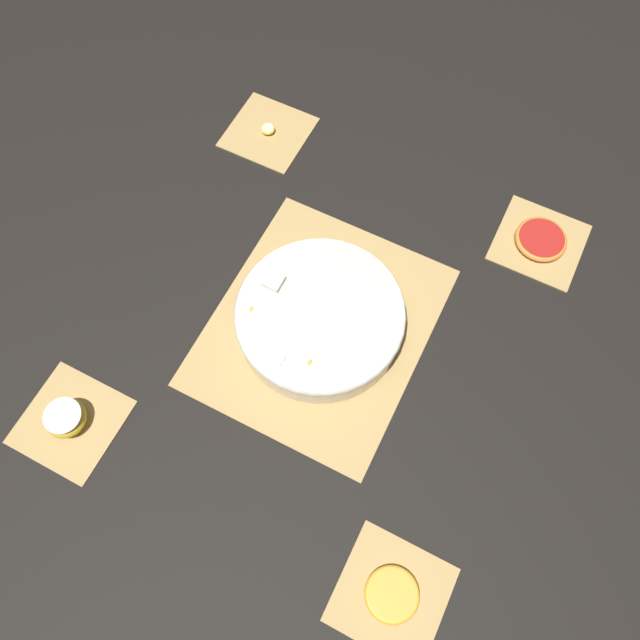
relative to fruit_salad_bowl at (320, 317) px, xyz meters
name	(u,v)px	position (x,y,z in m)	size (l,w,h in m)	color
ground_plane	(320,327)	(0.00, 0.00, -0.04)	(6.00, 6.00, 0.00)	black
bamboo_mat_center	(320,326)	(0.00, 0.00, -0.04)	(0.43, 0.36, 0.01)	tan
coaster_mat_near_left	(268,132)	(-0.34, -0.29, -0.04)	(0.16, 0.16, 0.01)	tan
coaster_mat_near_right	(71,422)	(0.34, -0.29, -0.04)	(0.16, 0.16, 0.01)	tan
coaster_mat_far_left	(539,242)	(-0.34, 0.29, -0.04)	(0.16, 0.16, 0.01)	tan
coaster_mat_far_right	(391,595)	(0.34, 0.29, -0.04)	(0.16, 0.16, 0.01)	tan
fruit_salad_bowl	(320,317)	(0.00, 0.00, 0.00)	(0.29, 0.29, 0.07)	silver
apple_half	(66,418)	(0.34, -0.29, -0.01)	(0.07, 0.07, 0.04)	gold
orange_slice_whole	(392,595)	(0.34, 0.29, -0.03)	(0.08, 0.08, 0.01)	#F9A338
banana_coin_single	(268,129)	(-0.34, -0.29, -0.03)	(0.03, 0.03, 0.01)	beige
grapefruit_slice	(541,239)	(-0.34, 0.29, -0.03)	(0.10, 0.10, 0.01)	#B2231E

